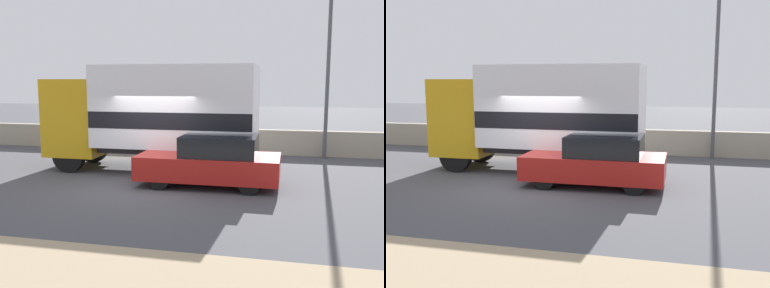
{
  "view_description": "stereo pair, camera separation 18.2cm",
  "coord_description": "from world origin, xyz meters",
  "views": [
    {
      "loc": [
        3.91,
        -11.26,
        2.92
      ],
      "look_at": [
        1.05,
        1.22,
        1.05
      ],
      "focal_mm": 40.0,
      "sensor_mm": 36.0,
      "label": 1
    },
    {
      "loc": [
        4.09,
        -11.22,
        2.92
      ],
      "look_at": [
        1.05,
        1.22,
        1.05
      ],
      "focal_mm": 40.0,
      "sensor_mm": 36.0,
      "label": 2
    }
  ],
  "objects": [
    {
      "name": "ground_plane",
      "position": [
        0.0,
        0.0,
        0.0
      ],
      "size": [
        80.0,
        80.0,
        0.0
      ],
      "primitive_type": "plane",
      "color": "#47474C"
    },
    {
      "name": "stone_wall_backdrop",
      "position": [
        0.0,
        6.11,
        0.5
      ],
      "size": [
        60.0,
        0.35,
        1.0
      ],
      "color": "#A39984",
      "rests_on": "ground_plane"
    },
    {
      "name": "street_lamp",
      "position": [
        5.25,
        5.63,
        4.69
      ],
      "size": [
        0.56,
        0.28,
        8.24
      ],
      "color": "#4C4C51",
      "rests_on": "ground_plane"
    },
    {
      "name": "box_truck",
      "position": [
        -0.28,
        2.05,
        1.92
      ],
      "size": [
        6.85,
        2.52,
        3.43
      ],
      "rotation": [
        0.0,
        0.0,
        3.14
      ],
      "color": "gold",
      "rests_on": "ground_plane"
    },
    {
      "name": "car_hatchback",
      "position": [
        1.81,
        0.4,
        0.71
      ],
      "size": [
        3.95,
        1.8,
        1.44
      ],
      "rotation": [
        0.0,
        0.0,
        3.14
      ],
      "color": "#B21E19",
      "rests_on": "ground_plane"
    }
  ]
}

